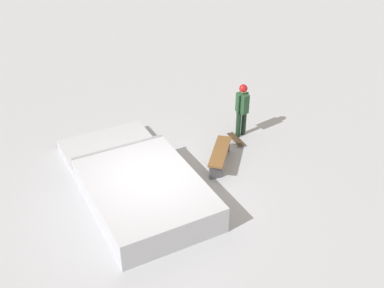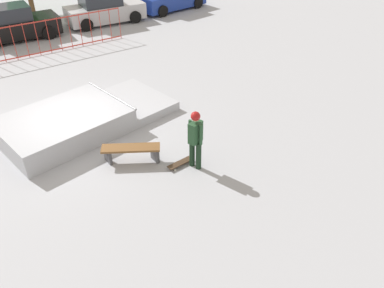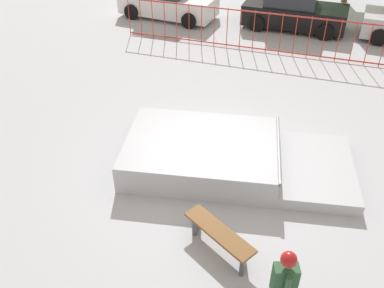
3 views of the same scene
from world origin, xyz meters
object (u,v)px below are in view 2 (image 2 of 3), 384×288
(skateboard, at_px, (181,163))
(park_bench, at_px, (131,151))
(skate_ramp, at_px, (78,120))
(skater, at_px, (195,136))
(parked_car_silver, at_px, (104,9))
(parked_car_black, at_px, (13,25))

(skateboard, xyz_separation_m, park_bench, (-1.00, 0.95, 0.28))
(skate_ramp, distance_m, skater, 4.20)
(skater, height_order, parked_car_silver, skater)
(skateboard, distance_m, park_bench, 1.41)
(skateboard, bearing_deg, skater, -48.70)
(parked_car_silver, bearing_deg, skater, -100.15)
(skateboard, height_order, parked_car_silver, parked_car_silver)
(park_bench, distance_m, parked_car_black, 12.15)
(skater, bearing_deg, skateboard, 118.07)
(skateboard, bearing_deg, parked_car_black, 89.98)
(park_bench, bearing_deg, skateboard, -43.61)
(skater, height_order, skateboard, skater)
(park_bench, height_order, parked_car_black, parked_car_black)
(skateboard, bearing_deg, parked_car_silver, 69.74)
(parked_car_silver, bearing_deg, skate_ramp, -114.65)
(skateboard, xyz_separation_m, parked_car_black, (-0.76, 13.10, 0.65))
(skate_ramp, height_order, skater, skater)
(skater, distance_m, park_bench, 1.91)
(skater, relative_size, parked_car_black, 0.41)
(park_bench, xyz_separation_m, parked_car_silver, (4.93, 11.98, 0.37))
(skate_ramp, bearing_deg, skater, -72.06)
(park_bench, bearing_deg, skate_ramp, 102.10)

